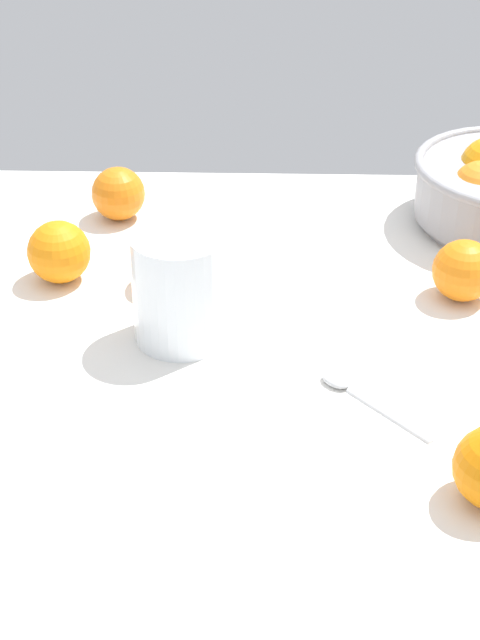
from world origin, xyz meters
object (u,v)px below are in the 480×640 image
object	(u,v)px
second_glass	(180,292)
loose_orange_0	(179,252)
loose_orange_3	(59,252)
spoon	(357,393)
loose_orange_1	(118,194)
loose_orange_4	(464,271)

from	to	relation	value
second_glass	loose_orange_0	size ratio (longest dim) A/B	1.45
second_glass	loose_orange_3	size ratio (longest dim) A/B	1.66
loose_orange_0	spoon	bearing A→B (deg)	-48.09
loose_orange_0	spoon	xyz separation A→B (cm)	(18.65, -20.78, -3.65)
loose_orange_3	loose_orange_1	bearing A→B (deg)	73.67
loose_orange_1	second_glass	bearing A→B (deg)	-69.47
loose_orange_3	spoon	bearing A→B (deg)	-33.32
second_glass	loose_orange_3	world-z (taller)	second_glass
loose_orange_1	loose_orange_0	bearing A→B (deg)	-60.81
loose_orange_1	loose_orange_4	size ratio (longest dim) A/B	0.99
loose_orange_0	loose_orange_4	distance (cm)	31.63
loose_orange_1	spoon	size ratio (longest dim) A/B	0.62
loose_orange_4	loose_orange_1	bearing A→B (deg)	155.51
second_glass	spoon	bearing A→B (deg)	-29.41
second_glass	loose_orange_4	distance (cm)	31.70
loose_orange_0	loose_orange_4	xyz separation A→B (cm)	(31.54, -2.29, -0.64)
loose_orange_4	spoon	world-z (taller)	loose_orange_4
second_glass	loose_orange_4	xyz separation A→B (cm)	(30.45, 8.59, -1.94)
second_glass	loose_orange_4	world-z (taller)	second_glass
loose_orange_4	spoon	bearing A→B (deg)	-124.87
second_glass	loose_orange_0	xyz separation A→B (cm)	(-1.09, 10.88, -1.29)
loose_orange_1	loose_orange_4	distance (cm)	44.60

